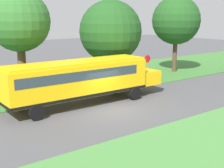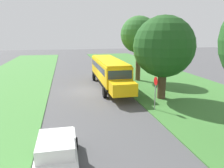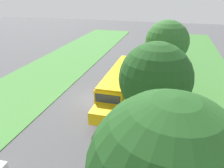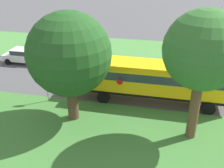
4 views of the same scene
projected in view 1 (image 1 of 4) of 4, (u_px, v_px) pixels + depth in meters
ground_plane at (115, 111)px, 20.86m from camera, size 120.00×120.00×0.00m
grass_verge at (49, 84)px, 28.66m from camera, size 12.00×80.00×0.08m
school_bus at (81, 78)px, 21.86m from camera, size 2.84×12.42×3.16m
oak_tree_beside_bus at (21, 20)px, 22.88m from camera, size 4.54×4.54×8.12m
oak_tree_roadside_mid at (109, 32)px, 27.52m from camera, size 5.50×5.50×7.62m
oak_tree_far_end at (178, 21)px, 33.89m from camera, size 5.25×5.25×8.34m
stop_sign at (147, 66)px, 28.32m from camera, size 0.08×0.68×2.74m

